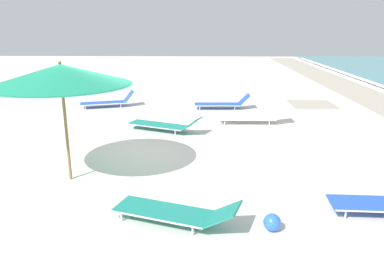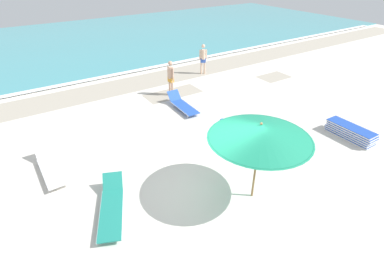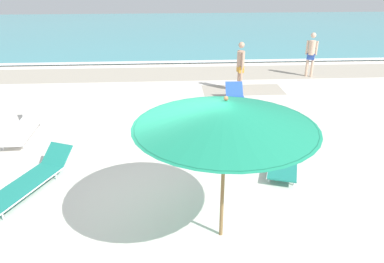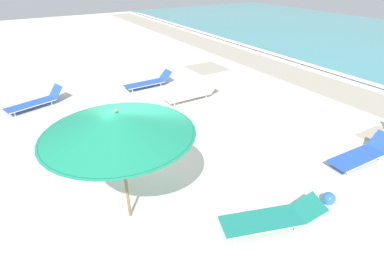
{
  "view_description": "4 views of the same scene",
  "coord_description": "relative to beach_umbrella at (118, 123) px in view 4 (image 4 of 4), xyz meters",
  "views": [
    {
      "loc": [
        8.48,
        1.76,
        3.17
      ],
      "look_at": [
        0.18,
        1.54,
        0.78
      ],
      "focal_mm": 35.0,
      "sensor_mm": 36.0,
      "label": 1
    },
    {
      "loc": [
        -3.98,
        -5.65,
        6.17
      ],
      "look_at": [
        0.8,
        1.64,
        1.04
      ],
      "focal_mm": 28.0,
      "sensor_mm": 36.0,
      "label": 2
    },
    {
      "loc": [
        0.38,
        -6.08,
        4.22
      ],
      "look_at": [
        0.85,
        1.46,
        0.83
      ],
      "focal_mm": 35.0,
      "sensor_mm": 36.0,
      "label": 3
    },
    {
      "loc": [
        5.89,
        -2.35,
        4.65
      ],
      "look_at": [
        0.19,
        1.14,
        0.95
      ],
      "focal_mm": 28.0,
      "sensor_mm": 36.0,
      "label": 4
    }
  ],
  "objects": [
    {
      "name": "sun_lounger_under_umbrella",
      "position": [
        1.77,
        2.35,
        -2.0
      ],
      "size": [
        1.25,
        2.18,
        0.47
      ],
      "rotation": [
        0.0,
        0.0,
        -0.33
      ],
      "color": "#1E8475",
      "rests_on": "ground_plane"
    },
    {
      "name": "sun_lounger_mid_beach_pair_a",
      "position": [
        1.34,
        6.11,
        -1.99
      ],
      "size": [
        0.7,
        2.13,
        0.57
      ],
      "rotation": [
        0.0,
        0.0,
        -0.04
      ],
      "color": "blue",
      "rests_on": "ground_plane"
    },
    {
      "name": "ground_plane",
      "position": [
        -1.19,
        1.02,
        -2.29
      ],
      "size": [
        60.0,
        60.0,
        0.16
      ],
      "color": "silver"
    },
    {
      "name": "beach_ball",
      "position": [
        1.96,
        3.9,
        -2.06
      ],
      "size": [
        0.28,
        0.28,
        0.28
      ],
      "color": "blue",
      "rests_on": "ground_plane"
    },
    {
      "name": "sun_lounger_beside_umbrella",
      "position": [
        -4.75,
        4.47,
        -1.99
      ],
      "size": [
        0.66,
        2.26,
        0.58
      ],
      "rotation": [
        0.0,
        0.0,
        0.02
      ],
      "color": "white",
      "rests_on": "ground_plane"
    },
    {
      "name": "sun_lounger_near_water_right",
      "position": [
        -3.72,
        1.63,
        -2.0
      ],
      "size": [
        1.47,
        2.38,
        0.53
      ],
      "rotation": [
        0.0,
        0.0,
        -0.4
      ],
      "color": "#1E8475",
      "rests_on": "ground_plane"
    },
    {
      "name": "beach_umbrella",
      "position": [
        0.0,
        0.0,
        0.0
      ],
      "size": [
        2.79,
        2.79,
        2.48
      ],
      "color": "olive",
      "rests_on": "ground_plane"
    },
    {
      "name": "sun_lounger_near_water_left",
      "position": [
        -7.15,
        -0.92,
        -1.99
      ],
      "size": [
        1.18,
        2.15,
        0.61
      ],
      "rotation": [
        0.0,
        0.0,
        0.3
      ],
      "color": "blue",
      "rests_on": "ground_plane"
    },
    {
      "name": "sun_lounger_mid_beach_solo",
      "position": [
        -6.93,
        3.58,
        -1.99
      ],
      "size": [
        0.68,
        2.13,
        0.58
      ],
      "rotation": [
        0.0,
        0.0,
        0.03
      ],
      "color": "blue",
      "rests_on": "ground_plane"
    }
  ]
}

